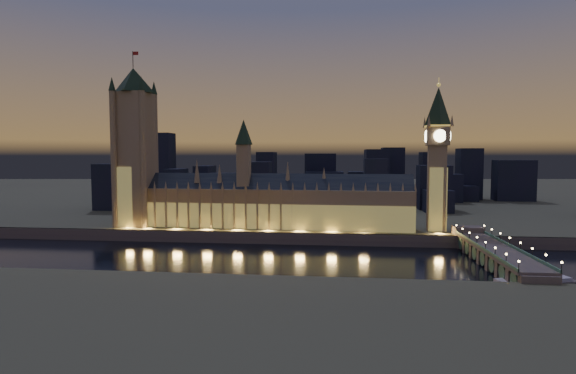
# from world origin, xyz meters

# --- Properties ---
(ground_plane) EXTENTS (2000.00, 2000.00, 0.00)m
(ground_plane) POSITION_xyz_m (0.00, 0.00, 0.00)
(ground_plane) COLOR black
(ground_plane) RESTS_ON ground
(north_bank) EXTENTS (2000.00, 960.00, 8.00)m
(north_bank) POSITION_xyz_m (0.00, 520.00, 4.00)
(north_bank) COLOR #4A4835
(north_bank) RESTS_ON ground
(embankment_wall) EXTENTS (2000.00, 2.50, 8.00)m
(embankment_wall) POSITION_xyz_m (0.00, 41.00, 4.00)
(embankment_wall) COLOR #55464A
(embankment_wall) RESTS_ON ground
(palace_of_westminster) EXTENTS (202.00, 28.60, 78.00)m
(palace_of_westminster) POSITION_xyz_m (-8.88, 61.75, 26.37)
(palace_of_westminster) COLOR #9A8154
(palace_of_westminster) RESTS_ON north_bank
(victoria_tower) EXTENTS (31.68, 31.68, 128.17)m
(victoria_tower) POSITION_xyz_m (-110.00, 61.93, 71.73)
(victoria_tower) COLOR #9A8154
(victoria_tower) RESTS_ON north_bank
(elizabeth_tower) EXTENTS (18.00, 18.00, 105.36)m
(elizabeth_tower) POSITION_xyz_m (108.00, 61.92, 66.68)
(elizabeth_tower) COLOR #9A8154
(elizabeth_tower) RESTS_ON north_bank
(westminster_bridge) EXTENTS (18.30, 113.00, 15.90)m
(westminster_bridge) POSITION_xyz_m (125.03, -3.45, 5.99)
(westminster_bridge) COLOR #55464A
(westminster_bridge) RESTS_ON ground
(river_boat) EXTENTS (45.60, 25.06, 4.50)m
(river_boat) POSITION_xyz_m (131.28, -39.02, 1.56)
(river_boat) COLOR #55464A
(river_boat) RESTS_ON ground
(city_backdrop) EXTENTS (474.59, 215.63, 80.90)m
(city_backdrop) POSITION_xyz_m (30.73, 246.48, 30.59)
(city_backdrop) COLOR black
(city_backdrop) RESTS_ON north_bank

